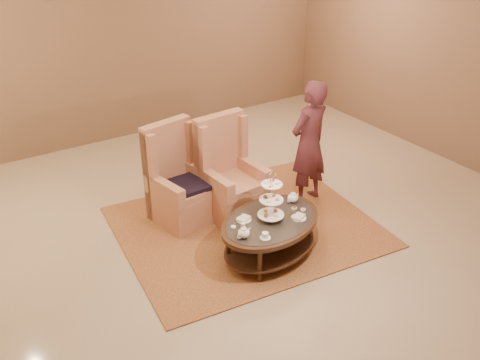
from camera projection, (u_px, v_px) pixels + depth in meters
ground at (252, 246)px, 6.50m from camera, size 8.00×8.00×0.00m
ceiling at (252, 246)px, 6.50m from camera, size 8.00×8.00×0.02m
wall_back at (115, 36)px, 8.62m from camera, size 8.00×0.04×3.50m
rug at (246, 226)px, 6.87m from camera, size 3.37×2.90×0.02m
tea_table at (270, 226)px, 6.15m from camera, size 1.51×1.22×1.11m
armchair_left at (179, 188)px, 6.88m from camera, size 0.82×0.84×1.29m
armchair_right at (229, 182)px, 7.01m from camera, size 0.77×0.79×1.33m
person at (309, 144)px, 7.07m from camera, size 0.69×0.52×1.73m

